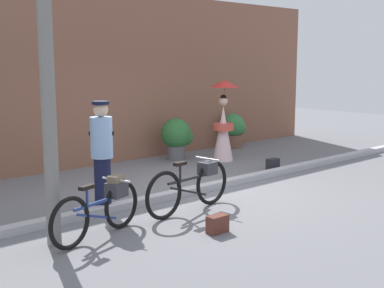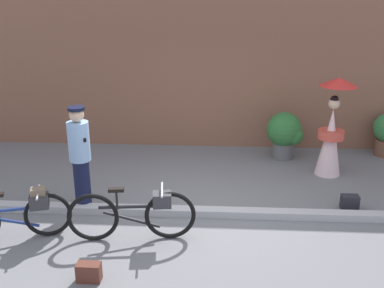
{
  "view_description": "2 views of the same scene",
  "coord_description": "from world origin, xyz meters",
  "px_view_note": "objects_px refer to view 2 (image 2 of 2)",
  "views": [
    {
      "loc": [
        -6.04,
        -6.57,
        2.31
      ],
      "look_at": [
        -0.02,
        0.26,
        0.84
      ],
      "focal_mm": 47.76,
      "sensor_mm": 36.0,
      "label": 1
    },
    {
      "loc": [
        0.21,
        -6.59,
        3.54
      ],
      "look_at": [
        -0.21,
        0.5,
        1.03
      ],
      "focal_mm": 43.36,
      "sensor_mm": 36.0,
      "label": 2
    }
  ],
  "objects_px": {
    "person_with_parasol": "(332,130)",
    "backpack_on_pavement": "(350,202)",
    "bicycle_near_officer": "(136,213)",
    "bicycle_far_side": "(18,214)",
    "potted_plant_small": "(285,133)",
    "person_officer": "(80,156)",
    "backpack_spare": "(89,272)"
  },
  "relations": [
    {
      "from": "bicycle_near_officer",
      "to": "person_officer",
      "type": "relative_size",
      "value": 1.06
    },
    {
      "from": "bicycle_near_officer",
      "to": "potted_plant_small",
      "type": "distance_m",
      "value": 4.25
    },
    {
      "from": "bicycle_near_officer",
      "to": "backpack_spare",
      "type": "xyz_separation_m",
      "value": [
        -0.42,
        -1.02,
        -0.29
      ]
    },
    {
      "from": "bicycle_near_officer",
      "to": "potted_plant_small",
      "type": "xyz_separation_m",
      "value": [
        2.53,
        3.41,
        0.15
      ]
    },
    {
      "from": "bicycle_far_side",
      "to": "potted_plant_small",
      "type": "relative_size",
      "value": 1.63
    },
    {
      "from": "person_officer",
      "to": "backpack_spare",
      "type": "xyz_separation_m",
      "value": [
        0.61,
        -1.94,
        -0.79
      ]
    },
    {
      "from": "person_with_parasol",
      "to": "backpack_spare",
      "type": "xyz_separation_m",
      "value": [
        -3.71,
        -3.63,
        -0.76
      ]
    },
    {
      "from": "bicycle_near_officer",
      "to": "backpack_spare",
      "type": "height_order",
      "value": "bicycle_near_officer"
    },
    {
      "from": "bicycle_far_side",
      "to": "person_with_parasol",
      "type": "xyz_separation_m",
      "value": [
        4.96,
        2.7,
        0.48
      ]
    },
    {
      "from": "person_officer",
      "to": "potted_plant_small",
      "type": "distance_m",
      "value": 4.36
    },
    {
      "from": "bicycle_near_officer",
      "to": "bicycle_far_side",
      "type": "distance_m",
      "value": 1.68
    },
    {
      "from": "potted_plant_small",
      "to": "person_officer",
      "type": "bearing_deg",
      "value": -145.15
    },
    {
      "from": "bicycle_near_officer",
      "to": "potted_plant_small",
      "type": "relative_size",
      "value": 1.85
    },
    {
      "from": "bicycle_near_officer",
      "to": "potted_plant_small",
      "type": "bearing_deg",
      "value": 53.35
    },
    {
      "from": "potted_plant_small",
      "to": "backpack_spare",
      "type": "height_order",
      "value": "potted_plant_small"
    },
    {
      "from": "person_with_parasol",
      "to": "backpack_on_pavement",
      "type": "xyz_separation_m",
      "value": [
        0.03,
        -1.49,
        -0.76
      ]
    },
    {
      "from": "potted_plant_small",
      "to": "backpack_on_pavement",
      "type": "distance_m",
      "value": 2.45
    },
    {
      "from": "backpack_spare",
      "to": "person_officer",
      "type": "bearing_deg",
      "value": 107.46
    },
    {
      "from": "bicycle_near_officer",
      "to": "person_with_parasol",
      "type": "xyz_separation_m",
      "value": [
        3.28,
        2.61,
        0.48
      ]
    },
    {
      "from": "person_with_parasol",
      "to": "backpack_on_pavement",
      "type": "height_order",
      "value": "person_with_parasol"
    },
    {
      "from": "person_with_parasol",
      "to": "potted_plant_small",
      "type": "xyz_separation_m",
      "value": [
        -0.75,
        0.8,
        -0.33
      ]
    },
    {
      "from": "person_officer",
      "to": "backpack_on_pavement",
      "type": "relative_size",
      "value": 6.14
    },
    {
      "from": "person_with_parasol",
      "to": "backpack_spare",
      "type": "relative_size",
      "value": 6.27
    },
    {
      "from": "bicycle_near_officer",
      "to": "backpack_on_pavement",
      "type": "xyz_separation_m",
      "value": [
        3.31,
        1.12,
        -0.28
      ]
    },
    {
      "from": "person_with_parasol",
      "to": "potted_plant_small",
      "type": "height_order",
      "value": "person_with_parasol"
    },
    {
      "from": "person_with_parasol",
      "to": "potted_plant_small",
      "type": "bearing_deg",
      "value": 133.22
    },
    {
      "from": "bicycle_far_side",
      "to": "backpack_on_pavement",
      "type": "xyz_separation_m",
      "value": [
        4.99,
        1.21,
        -0.28
      ]
    },
    {
      "from": "person_with_parasol",
      "to": "backpack_on_pavement",
      "type": "bearing_deg",
      "value": -88.75
    },
    {
      "from": "person_with_parasol",
      "to": "potted_plant_small",
      "type": "distance_m",
      "value": 1.14
    },
    {
      "from": "person_officer",
      "to": "person_with_parasol",
      "type": "relative_size",
      "value": 0.91
    },
    {
      "from": "person_with_parasol",
      "to": "person_officer",
      "type": "bearing_deg",
      "value": -158.64
    },
    {
      "from": "bicycle_far_side",
      "to": "person_with_parasol",
      "type": "distance_m",
      "value": 5.67
    }
  ]
}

